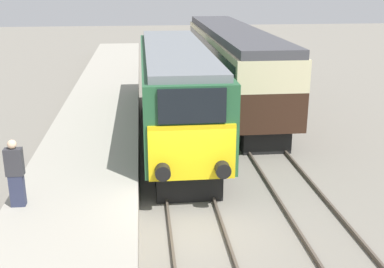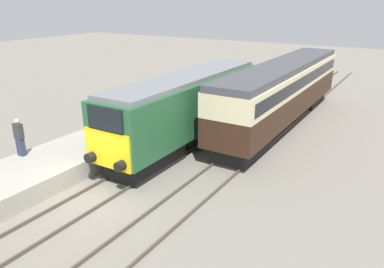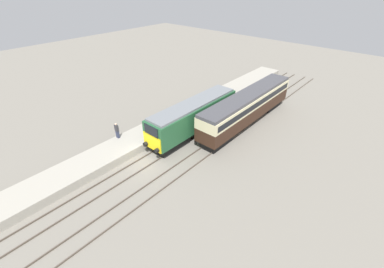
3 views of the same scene
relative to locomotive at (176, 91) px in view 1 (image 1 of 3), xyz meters
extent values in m
plane|color=slate|center=(0.00, -7.24, -2.19)|extent=(120.00, 120.00, 0.00)
cube|color=#9E998C|center=(-3.30, 0.76, -1.75)|extent=(3.50, 50.00, 0.87)
cube|color=#4C4238|center=(-0.72, -2.24, -2.12)|extent=(0.07, 60.00, 0.14)
cube|color=#4C4238|center=(0.72, -2.24, -2.12)|extent=(0.07, 60.00, 0.14)
cube|color=#4C4238|center=(2.68, -2.24, -2.12)|extent=(0.07, 60.00, 0.14)
cube|color=#4C4238|center=(4.12, -2.24, -2.12)|extent=(0.07, 60.00, 0.14)
cube|color=black|center=(0.00, -3.75, -1.69)|extent=(2.03, 4.00, 1.00)
cube|color=black|center=(0.00, 3.83, -1.69)|extent=(2.03, 4.00, 1.00)
cube|color=#235633|center=(0.00, 0.04, 0.17)|extent=(2.70, 12.58, 2.72)
cube|color=yellow|center=(0.00, -6.29, -0.37)|extent=(2.48, 0.10, 1.63)
cube|color=black|center=(0.00, -6.29, 0.99)|extent=(1.89, 0.10, 0.98)
cube|color=slate|center=(0.00, 0.04, 1.65)|extent=(2.38, 12.07, 0.24)
cylinder|color=black|center=(-0.85, -6.50, -0.84)|extent=(0.44, 0.35, 0.44)
cylinder|color=black|center=(0.85, -6.50, -0.84)|extent=(0.44, 0.35, 0.44)
cube|color=black|center=(3.40, -0.08, -1.71)|extent=(1.89, 3.60, 0.95)
cube|color=black|center=(3.40, 12.14, -1.71)|extent=(1.89, 3.60, 0.95)
cube|color=#331E14|center=(3.40, 6.03, -0.46)|extent=(2.70, 16.62, 1.55)
cube|color=beige|center=(3.40, 6.03, 0.92)|extent=(2.71, 16.62, 1.21)
cube|color=black|center=(3.40, 6.03, 0.92)|extent=(2.75, 15.95, 0.67)
cube|color=#424247|center=(3.40, 6.03, 1.70)|extent=(2.48, 16.62, 0.36)
cube|color=#2D334C|center=(-4.63, -7.21, -0.89)|extent=(0.36, 0.24, 0.86)
cube|color=#333338|center=(-4.63, -7.21, -0.10)|extent=(0.44, 0.26, 0.71)
sphere|color=beige|center=(-4.63, -7.21, 0.37)|extent=(0.23, 0.23, 0.23)
camera|label=1|loc=(-1.33, -18.96, 4.31)|focal=45.00mm
camera|label=2|loc=(10.63, -16.85, 5.60)|focal=35.00mm
camera|label=3|loc=(16.82, -19.51, 13.84)|focal=24.00mm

